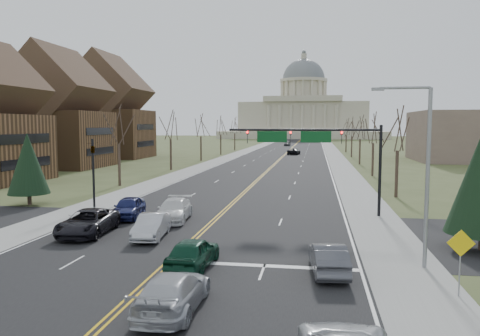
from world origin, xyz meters
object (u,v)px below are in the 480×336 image
(street_light, at_px, (422,165))
(car_sb_inner_second, at_px, (174,210))
(car_sb_inner_lead, at_px, (152,226))
(signal_mast, at_px, (315,143))
(car_nb_inner_second, at_px, (173,292))
(car_nb_outer_lead, at_px, (328,258))
(car_nb_inner_lead, at_px, (193,252))
(car_sb_outer_second, at_px, (128,208))
(car_sb_outer_lead, at_px, (88,222))
(car_far_sb, at_px, (287,144))
(car_far_nb, at_px, (294,151))
(signal_left, at_px, (93,165))
(warn_sign, at_px, (461,250))

(street_light, bearing_deg, car_sb_inner_second, 149.50)
(car_sb_inner_lead, bearing_deg, car_sb_inner_second, 86.28)
(signal_mast, relative_size, car_nb_inner_second, 2.33)
(car_nb_outer_lead, bearing_deg, car_nb_inner_lead, -4.18)
(car_sb_outer_second, bearing_deg, car_nb_outer_lead, -44.38)
(car_sb_outer_lead, height_order, car_sb_inner_second, car_sb_outer_lead)
(car_far_sb, bearing_deg, car_sb_inner_lead, -84.23)
(car_nb_inner_lead, relative_size, car_far_nb, 0.82)
(car_sb_outer_lead, bearing_deg, car_sb_outer_second, 80.60)
(car_nb_outer_lead, bearing_deg, car_far_sb, -91.48)
(signal_mast, height_order, car_nb_inner_second, signal_mast)
(signal_mast, relative_size, car_nb_outer_lead, 2.71)
(car_nb_inner_lead, xyz_separation_m, car_sb_inner_lead, (-4.22, 5.61, -0.01))
(signal_left, xyz_separation_m, car_nb_inner_second, (13.64, -20.86, -2.95))
(car_nb_inner_second, bearing_deg, car_nb_inner_lead, -83.89)
(car_nb_inner_second, relative_size, car_sb_inner_second, 0.95)
(car_sb_inner_second, height_order, car_far_nb, car_sb_inner_second)
(car_nb_inner_second, bearing_deg, signal_left, -57.55)
(car_sb_inner_lead, height_order, car_sb_inner_second, car_sb_inner_second)
(warn_sign, xyz_separation_m, car_nb_outer_lead, (-5.31, 2.34, -1.27))
(signal_left, xyz_separation_m, warn_sign, (25.00, -17.52, -1.70))
(car_sb_outer_lead, distance_m, car_far_sb, 135.15)
(street_light, xyz_separation_m, car_nb_outer_lead, (-4.55, -1.68, -4.48))
(signal_left, relative_size, car_nb_outer_lead, 1.34)
(warn_sign, xyz_separation_m, car_far_sb, (-15.81, 143.10, -1.24))
(signal_left, bearing_deg, car_far_nb, 80.03)
(car_sb_inner_lead, relative_size, car_sb_inner_second, 0.84)
(car_nb_inner_second, bearing_deg, car_sb_inner_second, -73.61)
(street_light, height_order, car_nb_outer_lead, street_light)
(car_sb_inner_second, bearing_deg, car_sb_outer_lead, -134.60)
(signal_mast, height_order, street_light, street_light)
(car_nb_inner_lead, bearing_deg, car_nb_inner_second, 100.00)
(signal_mast, bearing_deg, car_sb_outer_second, -164.65)
(car_nb_inner_lead, bearing_deg, car_sb_inner_lead, -49.95)
(street_light, bearing_deg, car_far_nb, 96.58)
(signal_mast, relative_size, car_far_sb, 2.69)
(warn_sign, xyz_separation_m, car_nb_inner_lead, (-12.02, 2.16, -1.23))
(warn_sign, relative_size, car_far_sb, 0.63)
(signal_mast, height_order, warn_sign, signal_mast)
(car_sb_inner_second, bearing_deg, car_nb_outer_lead, -50.09)
(car_nb_inner_second, bearing_deg, car_far_nb, -90.77)
(car_far_nb, relative_size, car_far_sb, 1.23)
(car_nb_outer_lead, distance_m, car_sb_inner_second, 15.63)
(signal_mast, distance_m, car_nb_inner_lead, 17.21)
(car_nb_inner_lead, xyz_separation_m, car_sb_outer_second, (-8.21, 11.47, 0.04))
(car_nb_inner_lead, distance_m, car_far_sb, 140.99)
(signal_left, distance_m, car_sb_outer_lead, 10.80)
(signal_left, relative_size, car_far_sb, 1.33)
(warn_sign, bearing_deg, car_nb_inner_second, -163.60)
(signal_mast, distance_m, car_far_nb, 78.24)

